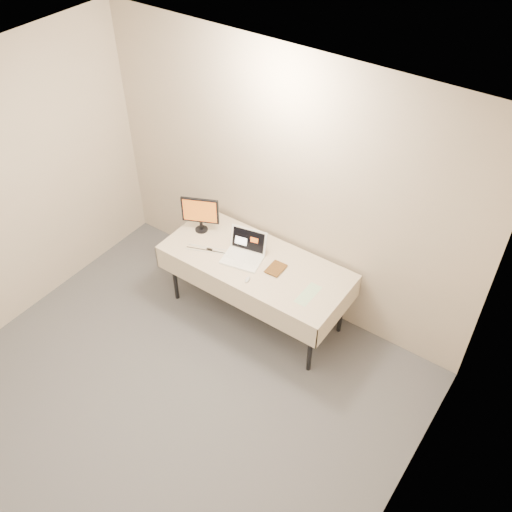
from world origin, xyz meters
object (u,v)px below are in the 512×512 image
Objects in this scene: laptop at (245,252)px; book at (269,259)px; table at (256,266)px; monitor at (200,212)px.

laptop reaches higher than book.
table is 4.79× the size of monitor.
book is (0.27, 0.01, 0.04)m from laptop.
table is 4.32× the size of laptop.
monitor is 0.89m from book.
laptop is at bearing -31.99° from monitor.
laptop is 0.28m from book.
monitor is at bearing 174.53° from table.
book is at bearing -28.78° from monitor.
table is at bearing -178.29° from book.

